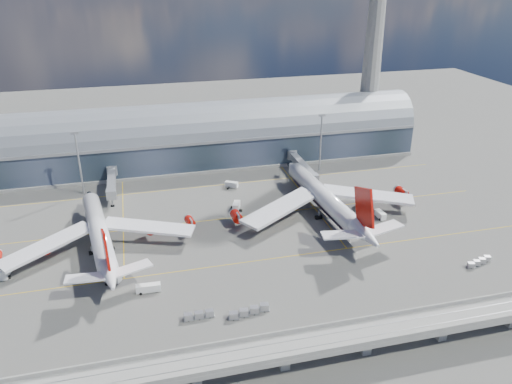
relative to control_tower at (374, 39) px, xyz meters
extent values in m
plane|color=#474744|center=(-85.00, -83.00, -51.64)|extent=(500.00, 500.00, 0.00)
cube|color=gold|center=(-85.00, -93.00, -51.63)|extent=(200.00, 0.25, 0.01)
cube|color=gold|center=(-85.00, -63.00, -51.63)|extent=(200.00, 0.25, 0.01)
cube|color=gold|center=(-85.00, -33.00, -51.63)|extent=(200.00, 0.25, 0.01)
cube|color=gold|center=(-120.00, -53.00, -51.63)|extent=(0.25, 80.00, 0.01)
cube|color=gold|center=(-50.00, -53.00, -51.63)|extent=(0.25, 80.00, 0.01)
cube|color=#212C37|center=(-85.00, -5.00, -44.64)|extent=(200.00, 28.00, 14.00)
cylinder|color=gray|center=(-85.00, -5.00, -37.64)|extent=(200.00, 28.00, 28.00)
cube|color=gray|center=(-85.00, -19.00, -37.64)|extent=(200.00, 1.00, 1.20)
cube|color=gray|center=(-85.00, -5.00, -51.04)|extent=(200.00, 30.00, 1.20)
cube|color=gray|center=(0.00, 0.00, -47.64)|extent=(18.00, 18.00, 8.00)
cone|color=gray|center=(0.00, 0.00, -6.64)|extent=(10.00, 10.00, 90.00)
cube|color=gray|center=(-85.00, -138.00, -46.14)|extent=(220.00, 8.50, 1.20)
cube|color=gray|center=(-85.00, -142.00, -45.04)|extent=(220.00, 0.40, 1.20)
cube|color=gray|center=(-85.00, -134.00, -45.04)|extent=(220.00, 0.40, 1.20)
cube|color=gray|center=(-85.00, -139.50, -45.49)|extent=(220.00, 0.12, 0.12)
cube|color=gray|center=(-85.00, -136.50, -45.49)|extent=(220.00, 0.12, 0.12)
cube|color=gray|center=(-105.00, -138.00, -49.14)|extent=(2.20, 2.20, 5.00)
cube|color=gray|center=(-85.00, -138.00, -49.14)|extent=(2.20, 2.20, 5.00)
cube|color=gray|center=(-65.00, -138.00, -49.14)|extent=(2.20, 2.20, 5.00)
cube|color=gray|center=(-45.00, -138.00, -49.14)|extent=(2.20, 2.20, 5.00)
cube|color=gray|center=(-25.00, -138.00, -49.14)|extent=(2.20, 2.20, 5.00)
cylinder|color=gray|center=(-135.00, -28.00, -39.14)|extent=(0.70, 0.70, 25.00)
cube|color=gray|center=(-135.00, -28.00, -26.44)|extent=(3.00, 0.40, 1.00)
cylinder|color=gray|center=(-35.00, -28.00, -39.14)|extent=(0.70, 0.70, 25.00)
cube|color=gray|center=(-35.00, -28.00, -26.44)|extent=(3.00, 0.40, 1.00)
cylinder|color=white|center=(-127.22, -72.46, -45.87)|extent=(12.89, 49.65, 5.95)
cone|color=white|center=(-131.12, -45.29, -45.87)|extent=(6.94, 8.21, 5.95)
cone|color=white|center=(-123.06, -101.46, -45.13)|extent=(7.47, 11.89, 5.95)
cube|color=#AC0F07|center=(-123.46, -98.70, -37.79)|extent=(2.22, 11.10, 12.31)
cube|color=white|center=(-142.36, -76.51, -46.62)|extent=(28.59, 23.69, 2.40)
cube|color=white|center=(-111.55, -72.09, -46.62)|extent=(30.72, 17.17, 2.40)
cylinder|color=#AC0F07|center=(-143.19, -74.75, -48.29)|extent=(3.60, 5.02, 2.97)
cylinder|color=#AC0F07|center=(-111.25, -70.16, -48.29)|extent=(3.60, 5.02, 2.97)
cylinder|color=#AC0F07|center=(-97.55, -68.20, -48.29)|extent=(3.60, 5.02, 2.97)
cylinder|color=gray|center=(-129.69, -55.25, -50.24)|extent=(0.46, 0.46, 2.79)
cylinder|color=gray|center=(-129.64, -76.56, -50.24)|extent=(0.56, 0.56, 2.79)
cylinder|color=gray|center=(-123.75, -75.71, -50.24)|extent=(0.56, 0.56, 2.79)
cylinder|color=black|center=(-129.64, -76.56, -51.13)|extent=(2.22, 1.67, 1.39)
cylinder|color=black|center=(-123.75, -75.71, -51.13)|extent=(2.22, 1.67, 1.39)
cylinder|color=white|center=(-48.41, -66.77, -45.17)|extent=(9.70, 53.27, 6.35)
cone|color=white|center=(-50.30, -37.06, -45.17)|extent=(6.90, 9.15, 6.35)
cone|color=white|center=(-46.39, -98.67, -44.30)|extent=(7.17, 13.52, 6.35)
cube|color=#AC0F07|center=(-46.60, -95.39, -35.97)|extent=(1.60, 13.12, 14.51)
cube|color=white|center=(-65.39, -70.05, -46.05)|extent=(32.73, 24.79, 2.71)
cube|color=white|center=(-31.16, -67.87, -46.05)|extent=(33.72, 21.62, 2.71)
cylinder|color=black|center=(-48.41, -66.77, -46.92)|extent=(8.40, 47.79, 5.40)
cylinder|color=#AC0F07|center=(-66.17, -67.90, -48.02)|extent=(3.85, 5.69, 3.51)
cylinder|color=#AC0F07|center=(-81.38, -68.87, -48.02)|extent=(3.85, 5.69, 3.51)
cylinder|color=#AC0F07|center=(-30.66, -65.65, -48.02)|extent=(3.85, 5.69, 3.51)
cylinder|color=#AC0F07|center=(-15.44, -64.68, -48.02)|extent=(3.85, 5.69, 3.51)
cylinder|color=gray|center=(-49.60, -48.13, -49.99)|extent=(0.55, 0.55, 3.29)
cylinder|color=gray|center=(-51.63, -71.37, -49.99)|extent=(0.66, 0.66, 3.29)
cylinder|color=gray|center=(-44.64, -70.92, -49.99)|extent=(0.66, 0.66, 3.29)
cylinder|color=black|center=(-51.63, -71.37, -51.03)|extent=(2.51, 1.79, 1.64)
cylinder|color=black|center=(-44.64, -70.92, -51.03)|extent=(2.51, 1.79, 1.64)
cube|color=gray|center=(-123.72, -31.00, -46.44)|extent=(3.00, 24.00, 3.00)
cube|color=gray|center=(-123.72, -43.00, -46.44)|extent=(3.60, 3.60, 3.40)
cylinder|color=gray|center=(-123.72, -19.00, -46.44)|extent=(4.40, 4.40, 4.00)
cylinder|color=gray|center=(-123.72, -43.00, -49.94)|extent=(0.50, 0.50, 3.40)
cylinder|color=black|center=(-123.72, -43.00, -51.29)|extent=(1.40, 0.80, 0.80)
cube|color=gray|center=(-44.91, -33.00, -46.44)|extent=(3.00, 28.00, 3.00)
cube|color=gray|center=(-44.91, -47.00, -46.44)|extent=(3.60, 3.60, 3.40)
cylinder|color=gray|center=(-44.91, -19.00, -46.44)|extent=(4.40, 4.40, 4.00)
cylinder|color=gray|center=(-44.91, -47.00, -49.94)|extent=(0.50, 0.50, 3.40)
cylinder|color=black|center=(-44.91, -47.00, -51.29)|extent=(1.40, 0.80, 0.80)
cube|color=silver|center=(-153.82, -82.09, -49.82)|extent=(3.23, 8.14, 2.96)
cylinder|color=black|center=(-154.02, -79.55, -51.12)|extent=(2.92, 1.24, 1.02)
cylinder|color=black|center=(-153.62, -84.63, -51.12)|extent=(2.92, 1.24, 1.02)
cube|color=silver|center=(-123.14, -93.66, -50.13)|extent=(5.18, 4.22, 2.46)
cylinder|color=black|center=(-121.82, -92.91, -51.21)|extent=(1.90, 2.47, 0.85)
cylinder|color=black|center=(-124.45, -94.40, -51.21)|extent=(1.90, 2.47, 0.85)
cube|color=silver|center=(-113.39, -101.22, -50.28)|extent=(6.87, 2.20, 2.21)
cylinder|color=black|center=(-111.21, -101.14, -51.25)|extent=(0.84, 2.15, 0.77)
cylinder|color=black|center=(-115.57, -101.30, -51.25)|extent=(0.84, 2.15, 0.77)
cube|color=silver|center=(-29.83, -76.22, -50.22)|extent=(2.21, 5.37, 2.30)
cylinder|color=black|center=(-29.77, -74.53, -51.24)|extent=(2.23, 0.87, 0.80)
cylinder|color=black|center=(-29.88, -77.92, -51.24)|extent=(2.23, 0.87, 0.80)
cube|color=silver|center=(-78.82, -57.12, -50.02)|extent=(3.92, 5.55, 2.63)
cylinder|color=black|center=(-79.37, -55.60, -51.18)|extent=(2.69, 1.72, 0.91)
cylinder|color=black|center=(-78.26, -58.64, -51.18)|extent=(2.69, 1.72, 0.91)
cube|color=silver|center=(-76.56, -36.74, -50.23)|extent=(5.56, 4.49, 2.29)
cylinder|color=black|center=(-75.12, -35.85, -51.24)|extent=(1.83, 2.29, 0.79)
cylinder|color=black|center=(-78.00, -37.62, -51.24)|extent=(1.83, 2.29, 0.79)
cube|color=gray|center=(-104.07, -116.00, -51.37)|extent=(2.59, 1.75, 0.32)
cube|color=#A8A8AD|center=(-104.07, -116.00, -50.52)|extent=(2.16, 1.64, 1.60)
cube|color=gray|center=(-101.30, -115.95, -51.37)|extent=(2.59, 1.75, 0.32)
cube|color=#A8A8AD|center=(-101.30, -115.95, -50.52)|extent=(2.16, 1.64, 1.60)
cube|color=gray|center=(-98.53, -115.90, -51.37)|extent=(2.59, 1.75, 0.32)
cube|color=#A8A8AD|center=(-98.53, -115.90, -50.52)|extent=(2.16, 1.64, 1.60)
cube|color=gray|center=(-92.68, -118.36, -51.36)|extent=(2.94, 2.19, 0.34)
cube|color=#A8A8AD|center=(-92.68, -118.36, -50.46)|extent=(2.48, 2.01, 1.68)
cube|color=gray|center=(-89.80, -117.90, -51.36)|extent=(2.94, 2.19, 0.34)
cube|color=#A8A8AD|center=(-89.80, -117.90, -50.46)|extent=(2.48, 2.01, 1.68)
cube|color=gray|center=(-86.92, -117.44, -51.36)|extent=(2.94, 2.19, 0.34)
cube|color=#A8A8AD|center=(-86.92, -117.44, -50.46)|extent=(2.48, 2.01, 1.68)
cube|color=gray|center=(-84.05, -116.98, -51.36)|extent=(2.94, 2.19, 0.34)
cube|color=#A8A8AD|center=(-84.05, -116.98, -50.46)|extent=(2.48, 2.01, 1.68)
cube|color=gray|center=(-18.17, -112.45, -51.40)|extent=(2.62, 2.10, 0.29)
cube|color=#A8A8AD|center=(-18.17, -112.45, -50.64)|extent=(2.23, 1.90, 1.43)
cube|color=gray|center=(-15.80, -111.76, -51.40)|extent=(2.62, 2.10, 0.29)
cube|color=#A8A8AD|center=(-15.80, -111.76, -50.64)|extent=(2.23, 1.90, 1.43)
cube|color=gray|center=(-13.42, -111.07, -51.40)|extent=(2.62, 2.10, 0.29)
cube|color=#A8A8AD|center=(-13.42, -111.07, -50.64)|extent=(2.23, 1.90, 1.43)
cube|color=gray|center=(-11.04, -110.38, -51.40)|extent=(2.62, 2.10, 0.29)
cube|color=#A8A8AD|center=(-11.04, -110.38, -50.64)|extent=(2.23, 1.90, 1.43)
camera|label=1|loc=(-112.27, -220.33, 32.16)|focal=35.00mm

